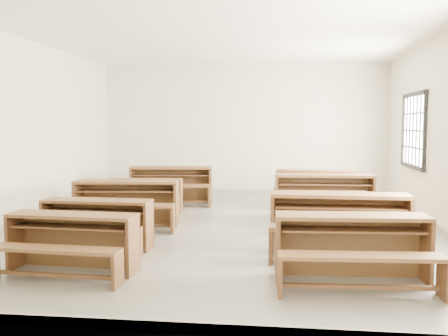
# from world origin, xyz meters

# --- Properties ---
(room) EXTENTS (8.50, 8.50, 3.20)m
(room) POSITION_xyz_m (0.09, 0.00, 2.14)
(room) COLOR slate
(room) RESTS_ON ground
(desk_set_0) EXTENTS (1.56, 0.88, 0.68)m
(desk_set_0) POSITION_xyz_m (-1.47, -2.71, 0.40)
(desk_set_0) COLOR brown
(desk_set_0) RESTS_ON ground
(desk_set_1) EXTENTS (1.54, 0.83, 0.68)m
(desk_set_1) POSITION_xyz_m (-1.59, -1.63, 0.40)
(desk_set_1) COLOR brown
(desk_set_1) RESTS_ON ground
(desk_set_2) EXTENTS (1.81, 1.08, 0.78)m
(desk_set_2) POSITION_xyz_m (-1.65, -0.10, 0.45)
(desk_set_2) COLOR brown
(desk_set_2) RESTS_ON ground
(desk_set_3) EXTENTS (1.51, 0.87, 0.65)m
(desk_set_3) POSITION_xyz_m (-1.72, 1.26, 0.38)
(desk_set_3) COLOR brown
(desk_set_3) RESTS_ON ground
(desk_set_4) EXTENTS (1.85, 1.09, 0.80)m
(desk_set_4) POSITION_xyz_m (-1.46, 2.45, 0.46)
(desk_set_4) COLOR brown
(desk_set_4) RESTS_ON ground
(desk_set_5) EXTENTS (1.69, 0.94, 0.74)m
(desk_set_5) POSITION_xyz_m (1.72, -2.72, 0.43)
(desk_set_5) COLOR brown
(desk_set_5) RESTS_ON ground
(desk_set_6) EXTENTS (1.82, 0.96, 0.81)m
(desk_set_6) POSITION_xyz_m (1.71, -1.55, 0.47)
(desk_set_6) COLOR brown
(desk_set_6) RESTS_ON ground
(desk_set_7) EXTENTS (1.45, 0.80, 0.64)m
(desk_set_7) POSITION_xyz_m (1.63, -0.10, 0.37)
(desk_set_7) COLOR brown
(desk_set_7) RESTS_ON ground
(desk_set_8) EXTENTS (1.83, 1.00, 0.80)m
(desk_set_8) POSITION_xyz_m (1.72, 1.06, 0.47)
(desk_set_8) COLOR brown
(desk_set_8) RESTS_ON ground
(desk_set_9) EXTENTS (1.76, 1.03, 0.76)m
(desk_set_9) POSITION_xyz_m (1.67, 2.42, 0.44)
(desk_set_9) COLOR brown
(desk_set_9) RESTS_ON ground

